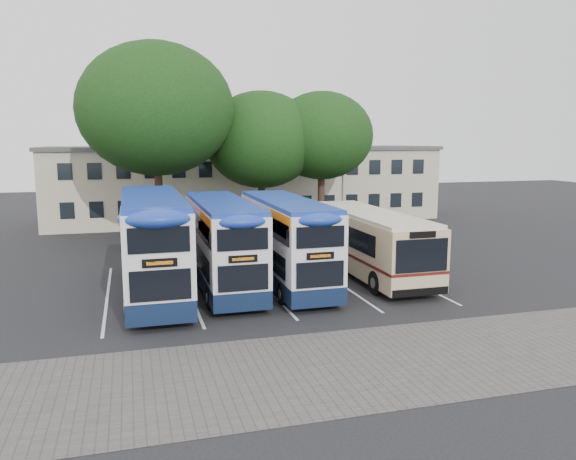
# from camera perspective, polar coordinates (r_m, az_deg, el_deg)

# --- Properties ---
(ground) EXTENTS (120.00, 120.00, 0.00)m
(ground) POSITION_cam_1_polar(r_m,az_deg,el_deg) (23.08, 9.68, -7.91)
(ground) COLOR black
(ground) RESTS_ON ground
(paving_strip) EXTENTS (40.00, 6.00, 0.01)m
(paving_strip) POSITION_cam_1_polar(r_m,az_deg,el_deg) (18.01, 10.78, -12.89)
(paving_strip) COLOR #595654
(paving_strip) RESTS_ON ground
(bay_lines) EXTENTS (14.12, 11.00, 0.01)m
(bay_lines) POSITION_cam_1_polar(r_m,az_deg,el_deg) (26.43, -2.46, -5.58)
(bay_lines) COLOR silver
(bay_lines) RESTS_ON ground
(depot_building) EXTENTS (32.40, 8.40, 6.20)m
(depot_building) POSITION_cam_1_polar(r_m,az_deg,el_deg) (47.98, -4.23, 4.84)
(depot_building) COLOR #BAB195
(depot_building) RESTS_ON ground
(lamp_post) EXTENTS (0.25, 1.05, 9.06)m
(lamp_post) POSITION_cam_1_polar(r_m,az_deg,el_deg) (42.84, 5.62, 6.90)
(lamp_post) COLOR gray
(lamp_post) RESTS_ON ground
(tree_left) EXTENTS (9.82, 9.82, 12.81)m
(tree_left) POSITION_cam_1_polar(r_m,az_deg,el_deg) (37.02, -13.27, 11.84)
(tree_left) COLOR black
(tree_left) RESTS_ON ground
(tree_mid) EXTENTS (7.96, 7.96, 10.11)m
(tree_mid) POSITION_cam_1_polar(r_m,az_deg,el_deg) (39.85, -2.73, 9.12)
(tree_mid) COLOR black
(tree_mid) RESTS_ON ground
(tree_right) EXTENTS (7.34, 7.34, 10.15)m
(tree_right) POSITION_cam_1_polar(r_m,az_deg,el_deg) (40.59, 3.44, 9.53)
(tree_right) COLOR black
(tree_right) RESTS_ON ground
(bus_dd_left) EXTENTS (2.55, 10.53, 4.39)m
(bus_dd_left) POSITION_cam_1_polar(r_m,az_deg,el_deg) (25.00, -13.54, -1.02)
(bus_dd_left) COLOR #101E3C
(bus_dd_left) RESTS_ON ground
(bus_dd_mid) EXTENTS (2.34, 9.67, 4.03)m
(bus_dd_mid) POSITION_cam_1_polar(r_m,az_deg,el_deg) (25.72, -6.71, -1.00)
(bus_dd_mid) COLOR #101E3C
(bus_dd_mid) RESTS_ON ground
(bus_dd_right) EXTENTS (2.34, 9.66, 4.02)m
(bus_dd_right) POSITION_cam_1_polar(r_m,az_deg,el_deg) (26.08, -0.20, -0.80)
(bus_dd_right) COLOR #101E3C
(bus_dd_right) RESTS_ON ground
(bus_single) EXTENTS (2.73, 10.71, 3.19)m
(bus_single) POSITION_cam_1_polar(r_m,az_deg,el_deg) (28.48, 8.10, -0.88)
(bus_single) COLOR #CCB588
(bus_single) RESTS_ON ground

